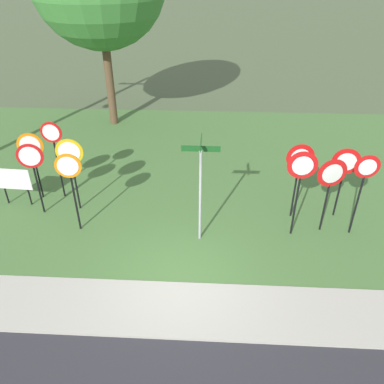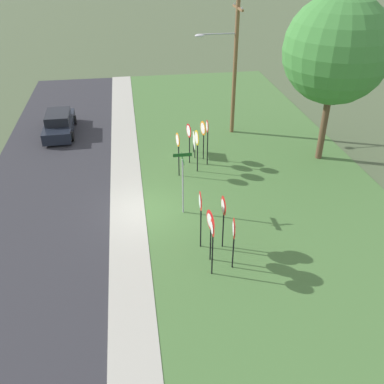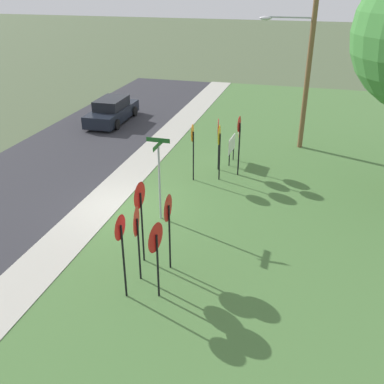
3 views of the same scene
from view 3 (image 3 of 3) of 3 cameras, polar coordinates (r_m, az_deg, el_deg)
ground_plane at (r=16.69m, az=-9.29°, el=-2.05°), size 160.00×160.00×0.00m
road_asphalt at (r=19.07m, az=-22.58°, el=-0.09°), size 44.00×6.40×0.01m
sidewalk_strip at (r=17.01m, az=-11.76°, el=-1.60°), size 44.00×1.60×0.06m
grass_median at (r=15.39m, az=11.62°, el=-4.78°), size 44.00×12.00×0.04m
stop_sign_near_left at (r=19.11m, az=3.43°, el=7.60°), size 0.74×0.16×2.32m
stop_sign_near_right at (r=18.00m, az=0.09°, el=6.71°), size 0.70×0.13×2.43m
stop_sign_far_left at (r=18.08m, az=3.55°, el=6.65°), size 0.80×0.12×2.37m
stop_sign_far_center at (r=18.60m, az=6.11°, el=7.54°), size 0.65×0.09×2.59m
stop_sign_far_right at (r=19.32m, az=6.14°, el=7.59°), size 0.77×0.17×2.27m
yield_sign_near_left at (r=11.27m, az=-4.75°, el=-6.68°), size 0.80×0.14×2.24m
yield_sign_near_right at (r=11.96m, az=-7.22°, el=-4.54°), size 0.81×0.18×2.28m
yield_sign_far_left at (r=11.29m, az=-9.22°, el=-5.89°), size 0.67×0.10×2.47m
yield_sign_far_right at (r=12.61m, az=-6.78°, el=-1.46°), size 0.79×0.11×2.60m
yield_sign_center at (r=12.30m, az=-3.15°, el=-2.96°), size 0.78×0.10×2.39m
street_name_post at (r=14.97m, az=-4.28°, el=2.58°), size 0.96×0.82×3.01m
utility_pole at (r=21.91m, az=14.59°, el=17.06°), size 2.10×2.56×8.47m
notice_board at (r=20.19m, az=5.18°, el=6.02°), size 1.10×0.09×1.25m
parked_hatchback_near at (r=26.80m, az=-10.33°, el=10.29°), size 4.54×1.98×1.39m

